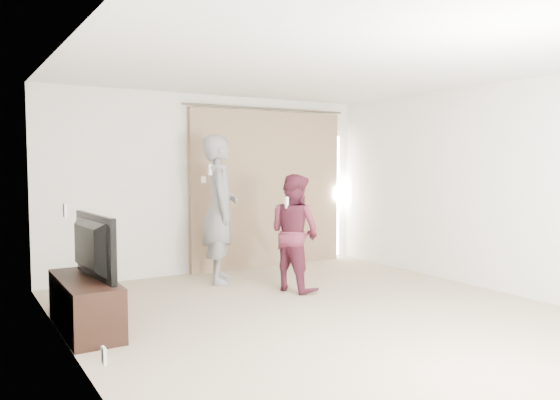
% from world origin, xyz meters
% --- Properties ---
extents(floor, '(5.50, 5.50, 0.00)m').
position_xyz_m(floor, '(0.00, 0.00, 0.00)').
color(floor, tan).
rests_on(floor, ground).
extents(wall_back, '(5.00, 0.04, 2.60)m').
position_xyz_m(wall_back, '(0.00, 2.75, 1.30)').
color(wall_back, white).
rests_on(wall_back, ground).
extents(wall_left, '(0.04, 5.50, 2.60)m').
position_xyz_m(wall_left, '(-2.50, -0.00, 1.30)').
color(wall_left, white).
rests_on(wall_left, ground).
extents(ceiling, '(5.00, 5.50, 0.01)m').
position_xyz_m(ceiling, '(0.00, 0.00, 2.60)').
color(ceiling, white).
rests_on(ceiling, wall_back).
extents(curtain, '(2.80, 0.11, 2.46)m').
position_xyz_m(curtain, '(0.91, 2.68, 1.20)').
color(curtain, tan).
rests_on(curtain, ground).
extents(tv_console, '(0.46, 1.31, 0.51)m').
position_xyz_m(tv_console, '(-2.27, 0.75, 0.25)').
color(tv_console, black).
rests_on(tv_console, ground).
extents(tv, '(0.22, 1.08, 0.62)m').
position_xyz_m(tv, '(-2.27, 0.75, 0.81)').
color(tv, black).
rests_on(tv, tv_console).
extents(scratching_post, '(0.36, 0.36, 0.47)m').
position_xyz_m(scratching_post, '(-1.68, 2.40, 0.19)').
color(scratching_post, tan).
rests_on(scratching_post, ground).
extents(person_man, '(0.73, 0.85, 1.98)m').
position_xyz_m(person_man, '(-0.25, 2.00, 0.99)').
color(person_man, gray).
rests_on(person_man, ground).
extents(person_woman, '(0.73, 0.84, 1.47)m').
position_xyz_m(person_woman, '(0.35, 1.09, 0.73)').
color(person_woman, '#5B1F30').
rests_on(person_woman, ground).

